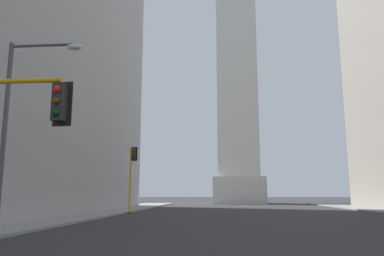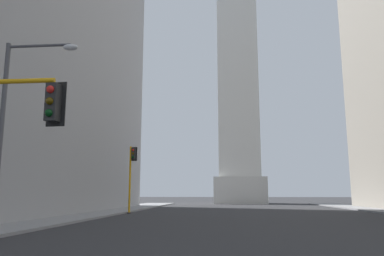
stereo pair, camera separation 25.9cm
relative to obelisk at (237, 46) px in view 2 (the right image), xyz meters
name	(u,v)px [view 2 (the right image)]	position (x,y,z in m)	size (l,w,h in m)	color
sidewalk_left	(60,218)	(-14.31, -44.51, -30.67)	(5.00, 83.45, 0.15)	gray
obelisk	(237,46)	(0.00, 0.00, 0.00)	(9.40, 9.40, 63.87)	silver
traffic_light_mid_left	(132,169)	(-11.35, -36.02, -26.62)	(0.79, 0.52, 6.28)	orange
street_lamp	(14,115)	(-11.10, -56.52, -25.68)	(3.19, 0.36, 8.20)	#4C4C51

